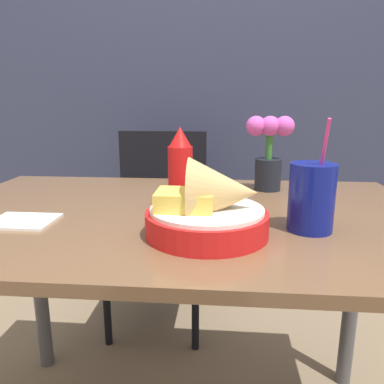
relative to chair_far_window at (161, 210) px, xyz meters
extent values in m
cube|color=#2D334C|center=(0.17, 0.45, 0.80)|extent=(7.00, 0.06, 2.60)
cube|color=brown|center=(0.17, -0.74, 0.21)|extent=(1.22, 0.77, 0.02)
cylinder|color=#4C4C51|center=(-0.38, -0.41, -0.15)|extent=(0.05, 0.05, 0.70)
cylinder|color=#4C4C51|center=(0.72, -0.41, -0.15)|extent=(0.05, 0.05, 0.70)
cylinder|color=black|center=(-0.18, -0.27, -0.29)|extent=(0.03, 0.03, 0.42)
cylinder|color=black|center=(0.18, -0.27, -0.29)|extent=(0.03, 0.03, 0.42)
cylinder|color=black|center=(-0.18, 0.09, -0.29)|extent=(0.03, 0.03, 0.42)
cylinder|color=black|center=(0.18, 0.09, -0.29)|extent=(0.03, 0.03, 0.42)
cube|color=black|center=(0.00, -0.09, -0.08)|extent=(0.40, 0.40, 0.02)
cube|color=black|center=(0.00, 0.09, 0.14)|extent=(0.40, 0.03, 0.41)
cylinder|color=red|center=(0.25, -0.89, 0.24)|extent=(0.24, 0.24, 0.05)
cylinder|color=white|center=(0.25, -0.89, 0.27)|extent=(0.22, 0.22, 0.01)
cone|color=tan|center=(0.28, -0.89, 0.31)|extent=(0.13, 0.13, 0.13)
cube|color=#E5C14C|center=(0.21, -0.91, 0.29)|extent=(0.11, 0.09, 0.04)
cylinder|color=red|center=(0.17, -0.67, 0.29)|extent=(0.06, 0.06, 0.15)
cone|color=red|center=(0.17, -0.67, 0.39)|extent=(0.06, 0.06, 0.05)
cylinder|color=navy|center=(0.46, -0.85, 0.29)|extent=(0.09, 0.09, 0.14)
cylinder|color=black|center=(0.46, -0.85, 0.28)|extent=(0.08, 0.08, 0.11)
cylinder|color=#EA3884|center=(0.47, -0.85, 0.35)|extent=(0.01, 0.07, 0.19)
cylinder|color=black|center=(0.41, -0.49, 0.26)|extent=(0.08, 0.08, 0.09)
cylinder|color=#33722D|center=(0.41, -0.49, 0.35)|extent=(0.02, 0.02, 0.08)
sphere|color=#D14CB2|center=(0.41, -0.49, 0.41)|extent=(0.06, 0.06, 0.06)
sphere|color=#D14CB2|center=(0.37, -0.49, 0.41)|extent=(0.06, 0.06, 0.06)
sphere|color=#D14CB2|center=(0.45, -0.49, 0.41)|extent=(0.06, 0.06, 0.06)
cube|color=white|center=(-0.16, -0.85, 0.22)|extent=(0.14, 0.11, 0.01)
camera|label=1|loc=(0.28, -1.60, 0.48)|focal=35.00mm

